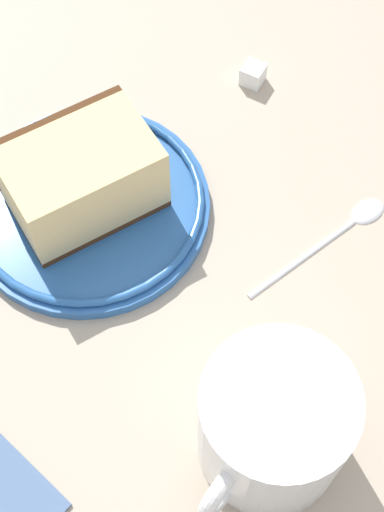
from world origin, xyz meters
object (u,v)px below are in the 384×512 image
object	(u,v)px
tea_mug	(273,425)
cake_slice	(81,177)
teaspoon	(346,226)
small_plate	(88,205)
sugar_cube	(253,74)

from	to	relation	value
tea_mug	cake_slice	bearing A→B (deg)	159.59
cake_slice	teaspoon	xyz separation A→B (cm)	(17.57, 9.85, -3.92)
cake_slice	tea_mug	world-z (taller)	tea_mug
small_plate	sugar_cube	xyz separation A→B (cm)	(3.45, 18.37, 0.10)
small_plate	tea_mug	size ratio (longest dim) A/B	1.56
small_plate	teaspoon	bearing A→B (deg)	29.91
small_plate	cake_slice	bearing A→B (deg)	155.40
small_plate	teaspoon	xyz separation A→B (cm)	(17.32, 9.96, -0.45)
sugar_cube	tea_mug	bearing A→B (deg)	-55.82
tea_mug	sugar_cube	size ratio (longest dim) A/B	6.68
small_plate	sugar_cube	world-z (taller)	sugar_cube
tea_mug	teaspoon	distance (cm)	18.81
tea_mug	teaspoon	world-z (taller)	tea_mug
tea_mug	sugar_cube	distance (cm)	31.98
teaspoon	tea_mug	bearing A→B (deg)	-77.47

